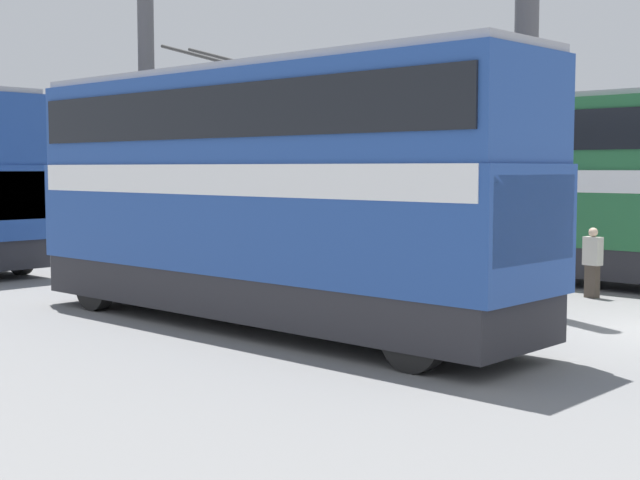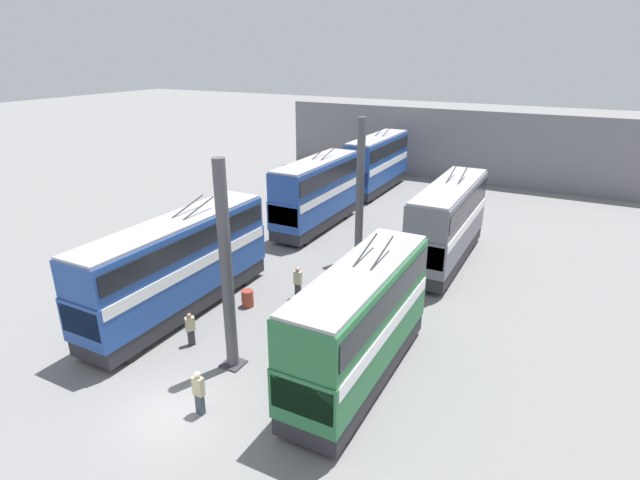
{
  "view_description": "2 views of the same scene",
  "coord_description": "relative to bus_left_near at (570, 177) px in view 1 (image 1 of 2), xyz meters",
  "views": [
    {
      "loc": [
        -6.24,
        16.66,
        3.05
      ],
      "look_at": [
        8.15,
        1.26,
        1.33
      ],
      "focal_mm": 50.0,
      "sensor_mm": 36.0,
      "label": 1
    },
    {
      "loc": [
        -10.74,
        -11.68,
        12.63
      ],
      "look_at": [
        12.16,
        0.4,
        2.69
      ],
      "focal_mm": 28.0,
      "sensor_mm": 36.0,
      "label": 2
    }
  ],
  "objects": [
    {
      "name": "support_column_near",
      "position": [
        -1.61,
        5.11,
        1.54
      ],
      "size": [
        0.9,
        0.9,
        8.93
      ],
      "color": "#4C4C51",
      "rests_on": "ground_plane"
    },
    {
      "name": "support_column_far",
      "position": [
        11.62,
        5.11,
        1.54
      ],
      "size": [
        0.9,
        0.9,
        8.93
      ],
      "color": "#4C4C51",
      "rests_on": "ground_plane"
    },
    {
      "name": "bus_left_near",
      "position": [
        0.0,
        0.0,
        0.0
      ],
      "size": [
        9.3,
        2.54,
        5.55
      ],
      "color": "black",
      "rests_on": "ground_plane"
    },
    {
      "name": "bus_left_far",
      "position": [
        13.44,
        0.0,
        0.1
      ],
      "size": [
        10.23,
        2.54,
        5.71
      ],
      "color": "black",
      "rests_on": "ground_plane"
    },
    {
      "name": "bus_right_near",
      "position": [
        0.94,
        10.23,
        0.02
      ],
      "size": [
        11.5,
        2.54,
        5.54
      ],
      "color": "black",
      "rests_on": "ground_plane"
    },
    {
      "name": "person_aisle_midway",
      "position": [
        4.99,
        5.74,
        -1.83
      ],
      "size": [
        0.28,
        0.44,
        1.81
      ],
      "rotation": [
        0.0,
        0.0,
        3.25
      ],
      "color": "#2D2D33",
      "rests_on": "ground_plane"
    },
    {
      "name": "person_by_left_row",
      "position": [
        -1.82,
        2.29,
        -1.93
      ],
      "size": [
        0.46,
        0.32,
        1.65
      ],
      "rotation": [
        0.0,
        0.0,
        4.52
      ],
      "color": "#473D33",
      "rests_on": "ground_plane"
    },
    {
      "name": "person_by_right_row",
      "position": [
        -1.22,
        7.74,
        -1.95
      ],
      "size": [
        0.48,
        0.45,
        1.62
      ],
      "rotation": [
        0.0,
        0.0,
        0.91
      ],
      "color": "#2D2D33",
      "rests_on": "ground_plane"
    },
    {
      "name": "oil_drum",
      "position": [
        2.96,
        7.61,
        -2.35
      ],
      "size": [
        0.65,
        0.65,
        0.9
      ],
      "color": "#933828",
      "rests_on": "ground_plane"
    }
  ]
}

